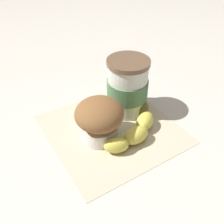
% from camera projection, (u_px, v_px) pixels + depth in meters
% --- Properties ---
extents(ground_plane, '(3.00, 3.00, 0.00)m').
position_uv_depth(ground_plane, '(112.00, 129.00, 0.58)').
color(ground_plane, beige).
extents(paper_napkin, '(0.33, 0.33, 0.00)m').
position_uv_depth(paper_napkin, '(112.00, 129.00, 0.58)').
color(paper_napkin, beige).
rests_on(paper_napkin, ground_plane).
extents(coffee_cup, '(0.10, 0.10, 0.13)m').
position_uv_depth(coffee_cup, '(127.00, 87.00, 0.60)').
color(coffee_cup, silver).
rests_on(coffee_cup, paper_napkin).
extents(muffin, '(0.10, 0.10, 0.09)m').
position_uv_depth(muffin, '(99.00, 118.00, 0.53)').
color(muffin, white).
rests_on(muffin, paper_napkin).
extents(banana, '(0.15, 0.14, 0.04)m').
position_uv_depth(banana, '(136.00, 127.00, 0.56)').
color(banana, '#D6CC4C').
rests_on(banana, paper_napkin).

